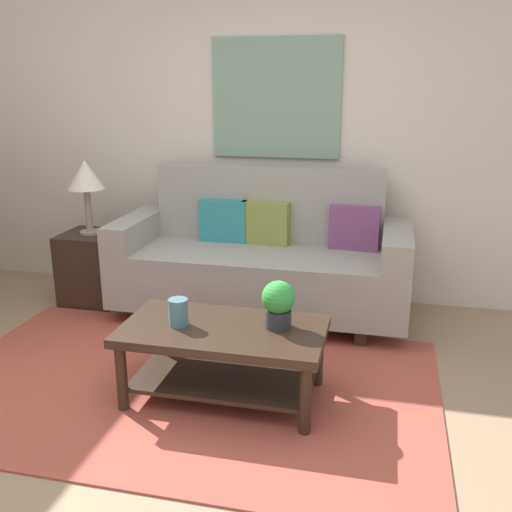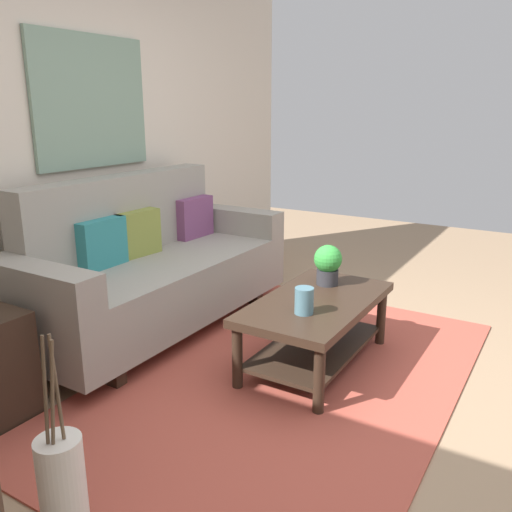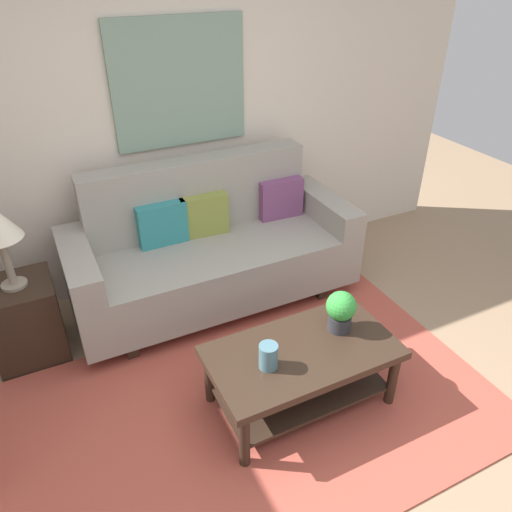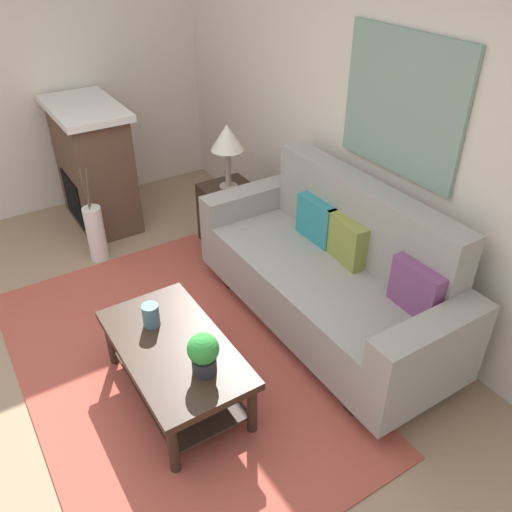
{
  "view_description": "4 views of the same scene",
  "coord_description": "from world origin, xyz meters",
  "px_view_note": "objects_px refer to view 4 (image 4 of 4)",
  "views": [
    {
      "loc": [
        1.09,
        -2.32,
        1.7
      ],
      "look_at": [
        0.32,
        0.95,
        0.68
      ],
      "focal_mm": 40.61,
      "sensor_mm": 36.0,
      "label": 1
    },
    {
      "loc": [
        -2.5,
        -0.81,
        1.55
      ],
      "look_at": [
        0.37,
        0.93,
        0.6
      ],
      "focal_mm": 37.49,
      "sensor_mm": 36.0,
      "label": 2
    },
    {
      "loc": [
        -0.92,
        -1.35,
        2.39
      ],
      "look_at": [
        0.29,
        1.11,
        0.68
      ],
      "focal_mm": 34.62,
      "sensor_mm": 36.0,
      "label": 3
    },
    {
      "loc": [
        2.5,
        -0.39,
        2.63
      ],
      "look_at": [
        0.01,
        1.18,
        0.66
      ],
      "focal_mm": 37.02,
      "sensor_mm": 36.0,
      "label": 4
    }
  ],
  "objects_px": {
    "throw_pillow_teal": "(317,220)",
    "framed_painting": "(401,105)",
    "table_lamp": "(227,140)",
    "throw_pillow_olive": "(346,240)",
    "potted_plant_tabletop": "(203,353)",
    "coffee_table": "(175,359)",
    "side_table": "(229,215)",
    "fireplace": "(94,165)",
    "couch": "(330,275)",
    "throw_pillow_plum": "(417,288)",
    "tabletop_vase": "(151,315)",
    "floor_vase": "(96,234)"
  },
  "relations": [
    {
      "from": "side_table",
      "to": "table_lamp",
      "type": "bearing_deg",
      "value": 0.0
    },
    {
      "from": "throw_pillow_plum",
      "to": "framed_painting",
      "type": "xyz_separation_m",
      "value": [
        -0.66,
        0.34,
        0.89
      ]
    },
    {
      "from": "throw_pillow_teal",
      "to": "side_table",
      "type": "height_order",
      "value": "throw_pillow_teal"
    },
    {
      "from": "throw_pillow_plum",
      "to": "potted_plant_tabletop",
      "type": "height_order",
      "value": "throw_pillow_plum"
    },
    {
      "from": "couch",
      "to": "throw_pillow_plum",
      "type": "distance_m",
      "value": 0.71
    },
    {
      "from": "throw_pillow_olive",
      "to": "framed_painting",
      "type": "xyz_separation_m",
      "value": [
        -0.0,
        0.34,
        0.89
      ]
    },
    {
      "from": "potted_plant_tabletop",
      "to": "throw_pillow_teal",
      "type": "bearing_deg",
      "value": 117.43
    },
    {
      "from": "couch",
      "to": "framed_painting",
      "type": "bearing_deg",
      "value": 90.0
    },
    {
      "from": "couch",
      "to": "tabletop_vase",
      "type": "height_order",
      "value": "couch"
    },
    {
      "from": "tabletop_vase",
      "to": "fireplace",
      "type": "relative_size",
      "value": 0.13
    },
    {
      "from": "side_table",
      "to": "table_lamp",
      "type": "height_order",
      "value": "table_lamp"
    },
    {
      "from": "coffee_table",
      "to": "side_table",
      "type": "height_order",
      "value": "side_table"
    },
    {
      "from": "fireplace",
      "to": "potted_plant_tabletop",
      "type": "bearing_deg",
      "value": -5.81
    },
    {
      "from": "throw_pillow_olive",
      "to": "fireplace",
      "type": "relative_size",
      "value": 0.31
    },
    {
      "from": "fireplace",
      "to": "floor_vase",
      "type": "height_order",
      "value": "fireplace"
    },
    {
      "from": "framed_painting",
      "to": "throw_pillow_olive",
      "type": "bearing_deg",
      "value": -90.0
    },
    {
      "from": "side_table",
      "to": "framed_painting",
      "type": "height_order",
      "value": "framed_painting"
    },
    {
      "from": "throw_pillow_olive",
      "to": "side_table",
      "type": "relative_size",
      "value": 0.64
    },
    {
      "from": "throw_pillow_olive",
      "to": "fireplace",
      "type": "distance_m",
      "value": 2.61
    },
    {
      "from": "throw_pillow_olive",
      "to": "side_table",
      "type": "bearing_deg",
      "value": -172.94
    },
    {
      "from": "table_lamp",
      "to": "fireplace",
      "type": "height_order",
      "value": "fireplace"
    },
    {
      "from": "coffee_table",
      "to": "potted_plant_tabletop",
      "type": "bearing_deg",
      "value": 11.77
    },
    {
      "from": "potted_plant_tabletop",
      "to": "table_lamp",
      "type": "distance_m",
      "value": 2.11
    },
    {
      "from": "fireplace",
      "to": "framed_painting",
      "type": "bearing_deg",
      "value": 29.8
    },
    {
      "from": "throw_pillow_teal",
      "to": "framed_painting",
      "type": "xyz_separation_m",
      "value": [
        0.33,
        0.34,
        0.89
      ]
    },
    {
      "from": "throw_pillow_olive",
      "to": "framed_painting",
      "type": "height_order",
      "value": "framed_painting"
    },
    {
      "from": "coffee_table",
      "to": "potted_plant_tabletop",
      "type": "distance_m",
      "value": 0.39
    },
    {
      "from": "throw_pillow_olive",
      "to": "table_lamp",
      "type": "xyz_separation_m",
      "value": [
        -1.36,
        -0.17,
        0.31
      ]
    },
    {
      "from": "throw_pillow_teal",
      "to": "table_lamp",
      "type": "bearing_deg",
      "value": -170.73
    },
    {
      "from": "throw_pillow_teal",
      "to": "throw_pillow_plum",
      "type": "xyz_separation_m",
      "value": [
        0.99,
        0.0,
        0.0
      ]
    },
    {
      "from": "couch",
      "to": "coffee_table",
      "type": "height_order",
      "value": "couch"
    },
    {
      "from": "coffee_table",
      "to": "table_lamp",
      "type": "bearing_deg",
      "value": 139.85
    },
    {
      "from": "tabletop_vase",
      "to": "framed_painting",
      "type": "relative_size",
      "value": 0.15
    },
    {
      "from": "throw_pillow_plum",
      "to": "framed_painting",
      "type": "height_order",
      "value": "framed_painting"
    },
    {
      "from": "couch",
      "to": "throw_pillow_teal",
      "type": "bearing_deg",
      "value": 158.94
    },
    {
      "from": "potted_plant_tabletop",
      "to": "floor_vase",
      "type": "height_order",
      "value": "potted_plant_tabletop"
    },
    {
      "from": "throw_pillow_olive",
      "to": "potted_plant_tabletop",
      "type": "height_order",
      "value": "throw_pillow_olive"
    },
    {
      "from": "side_table",
      "to": "throw_pillow_olive",
      "type": "bearing_deg",
      "value": 7.06
    },
    {
      "from": "fireplace",
      "to": "table_lamp",
      "type": "bearing_deg",
      "value": 39.89
    },
    {
      "from": "throw_pillow_olive",
      "to": "coffee_table",
      "type": "height_order",
      "value": "throw_pillow_olive"
    },
    {
      "from": "throw_pillow_olive",
      "to": "potted_plant_tabletop",
      "type": "distance_m",
      "value": 1.36
    },
    {
      "from": "throw_pillow_olive",
      "to": "fireplace",
      "type": "height_order",
      "value": "fireplace"
    },
    {
      "from": "throw_pillow_olive",
      "to": "floor_vase",
      "type": "xyz_separation_m",
      "value": [
        -1.74,
        -1.29,
        -0.43
      ]
    },
    {
      "from": "throw_pillow_plum",
      "to": "side_table",
      "type": "xyz_separation_m",
      "value": [
        -2.02,
        -0.17,
        -0.4
      ]
    },
    {
      "from": "potted_plant_tabletop",
      "to": "floor_vase",
      "type": "xyz_separation_m",
      "value": [
        -2.1,
        0.03,
        -0.32
      ]
    },
    {
      "from": "fireplace",
      "to": "couch",
      "type": "bearing_deg",
      "value": 20.69
    },
    {
      "from": "couch",
      "to": "coffee_table",
      "type": "bearing_deg",
      "value": -87.15
    },
    {
      "from": "throw_pillow_plum",
      "to": "fireplace",
      "type": "distance_m",
      "value": 3.22
    },
    {
      "from": "throw_pillow_plum",
      "to": "table_lamp",
      "type": "height_order",
      "value": "table_lamp"
    },
    {
      "from": "throw_pillow_teal",
      "to": "side_table",
      "type": "relative_size",
      "value": 0.64
    }
  ]
}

